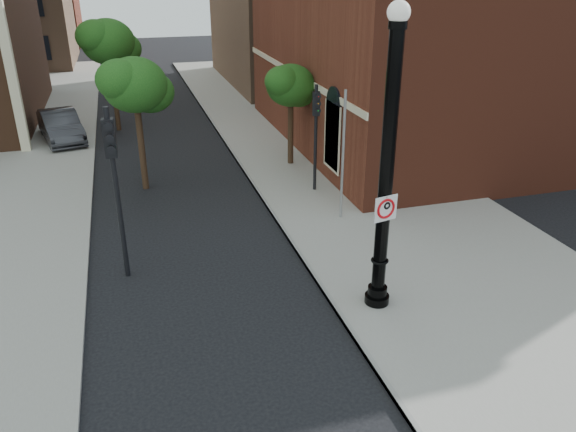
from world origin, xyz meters
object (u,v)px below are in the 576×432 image
object	(u,v)px
no_parking_sign	(386,208)
parked_car	(61,126)
lamppost	(386,182)
traffic_signal_right	(316,122)
traffic_signal_left	(113,167)

from	to	relation	value
no_parking_sign	parked_car	size ratio (longest dim) A/B	0.14
lamppost	no_parking_sign	size ratio (longest dim) A/B	11.70
lamppost	traffic_signal_right	world-z (taller)	lamppost
parked_car	traffic_signal_right	world-z (taller)	traffic_signal_right
lamppost	no_parking_sign	distance (m)	0.61
no_parking_sign	parked_car	world-z (taller)	no_parking_sign
parked_car	traffic_signal_right	xyz separation A→B (m)	(9.68, -9.83, 1.99)
traffic_signal_left	no_parking_sign	bearing A→B (deg)	-27.87
parked_car	traffic_signal_right	size ratio (longest dim) A/B	1.13
no_parking_sign	traffic_signal_left	xyz separation A→B (m)	(-6.00, 3.57, 0.41)
no_parking_sign	traffic_signal_right	distance (m)	8.09
traffic_signal_left	traffic_signal_right	world-z (taller)	traffic_signal_left
no_parking_sign	traffic_signal_right	xyz separation A→B (m)	(1.06, 8.02, -0.06)
lamppost	no_parking_sign	world-z (taller)	lamppost
traffic_signal_left	traffic_signal_right	xyz separation A→B (m)	(7.06, 4.45, -0.47)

